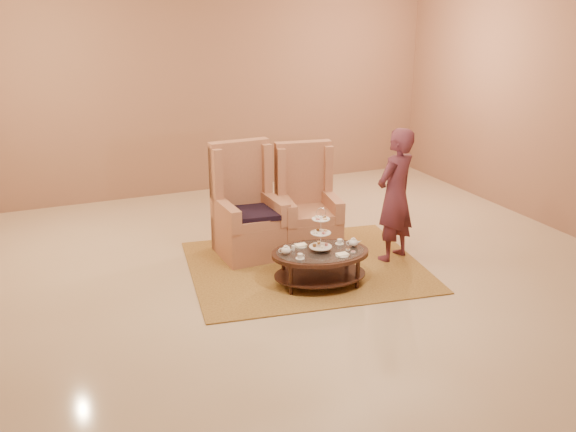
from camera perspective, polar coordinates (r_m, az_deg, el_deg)
name	(u,v)px	position (r m, az deg, el deg)	size (l,w,h in m)	color
ground	(304,281)	(7.48, 1.39, -5.78)	(8.00, 8.00, 0.00)	beige
ceiling	(304,281)	(7.48, 1.39, -5.78)	(8.00, 8.00, 0.02)	white
wall_back	(203,85)	(10.65, -7.56, 11.43)	(8.00, 0.04, 3.50)	#976A52
rug	(306,266)	(7.85, 1.57, -4.48)	(3.06, 2.66, 0.01)	#A6853A
tea_table	(320,257)	(7.26, 2.88, -3.69)	(1.23, 0.96, 0.93)	black
armchair_left	(247,217)	(8.11, -3.67, -0.12)	(0.80, 0.82, 1.42)	#B17253
armchair_right	(307,213)	(8.32, 1.66, 0.25)	(0.84, 0.86, 1.36)	#B17253
person	(395,195)	(7.90, 9.51, 1.82)	(0.71, 0.60, 1.66)	#532330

